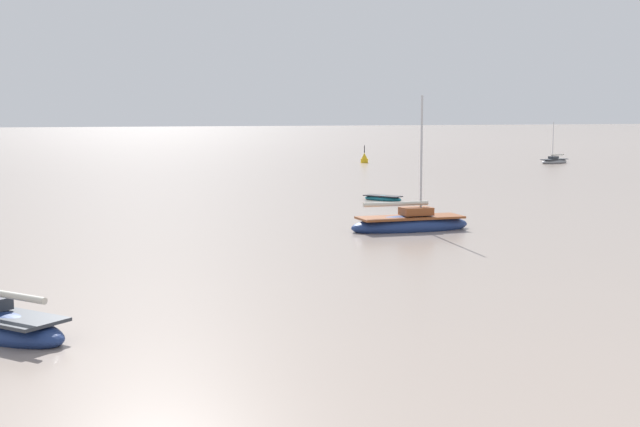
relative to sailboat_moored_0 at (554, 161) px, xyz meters
The scene contains 4 objects.
sailboat_moored_0 is the anchor object (origin of this frame).
sailboat_moored_1 64.32m from the sailboat_moored_0, 133.95° to the right, with size 6.57×2.45×7.22m.
rowboat_moored_2 50.52m from the sailboat_moored_0, 140.70° to the right, with size 2.37×3.01×0.46m.
channel_buoy 23.03m from the sailboat_moored_0, 155.01° to the left, with size 0.90×0.90×2.30m.
Camera 1 is at (-17.98, -5.91, 5.94)m, focal length 47.76 mm.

